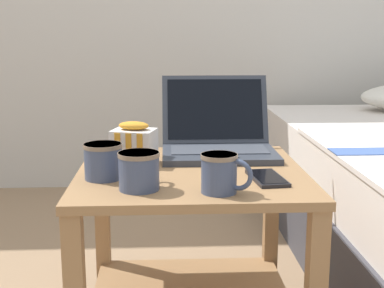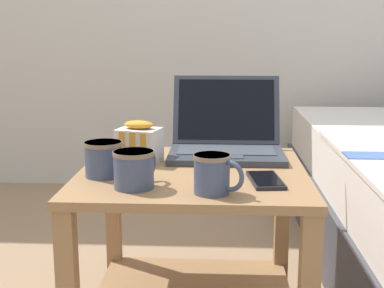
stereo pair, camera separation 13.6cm
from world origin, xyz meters
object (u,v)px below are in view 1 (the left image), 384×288
at_px(mug_front_right, 220,171).
at_px(mug_mid_center, 140,169).
at_px(cell_phone, 267,178).
at_px(laptop, 218,139).
at_px(snack_bag, 134,145).
at_px(mug_front_left, 103,159).

height_order(mug_front_right, mug_mid_center, mug_front_right).
bearing_deg(cell_phone, mug_front_right, -141.23).
xyz_separation_m(laptop, snack_bag, (-0.25, -0.11, 0.01)).
relative_size(mug_front_right, cell_phone, 0.73).
distance_m(mug_front_right, mug_mid_center, 0.19).
distance_m(mug_front_right, snack_bag, 0.36).
bearing_deg(cell_phone, mug_mid_center, -168.22).
xyz_separation_m(mug_front_left, cell_phone, (0.41, -0.04, -0.04)).
bearing_deg(mug_front_left, cell_phone, -4.99).
bearing_deg(mug_front_right, snack_bag, 126.28).
bearing_deg(mug_front_left, mug_mid_center, -46.76).
bearing_deg(laptop, cell_phone, -72.70).
bearing_deg(mug_mid_center, cell_phone, 11.78).
bearing_deg(mug_front_right, laptop, 85.21).
height_order(laptop, snack_bag, laptop).
height_order(laptop, mug_front_left, laptop).
distance_m(mug_front_left, mug_mid_center, 0.14).
bearing_deg(cell_phone, mug_front_left, 175.01).
relative_size(laptop, mug_front_right, 2.87).
relative_size(snack_bag, cell_phone, 0.84).
distance_m(laptop, mug_front_right, 0.40).
height_order(mug_mid_center, snack_bag, snack_bag).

